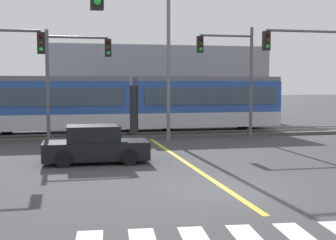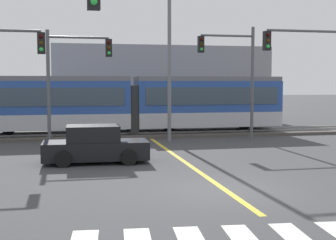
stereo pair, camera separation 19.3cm
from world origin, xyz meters
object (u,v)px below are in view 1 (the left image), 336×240
traffic_light_far_left (70,70)px  traffic_light_mid_right (315,65)px  traffic_light_far_right (234,67)px  traffic_light_near_left (1,41)px  sedan_crossing (96,146)px  street_lamp_centre (171,40)px  light_rail_tram (50,103)px

traffic_light_far_left → traffic_light_mid_right: size_ratio=0.95×
traffic_light_far_right → traffic_light_near_left: bearing=-129.6°
sedan_crossing → street_lamp_centre: street_lamp_centre is taller
traffic_light_far_right → street_lamp_centre: street_lamp_centre is taller
light_rail_tram → traffic_light_mid_right: (12.72, -7.51, 2.04)m
traffic_light_mid_right → street_lamp_centre: (-6.22, 4.24, 1.44)m
sedan_crossing → traffic_light_far_left: 6.01m
street_lamp_centre → traffic_light_mid_right: bearing=-34.3°
light_rail_tram → sedan_crossing: light_rail_tram is taller
traffic_light_far_left → traffic_light_far_right: bearing=4.7°
traffic_light_far_right → street_lamp_centre: size_ratio=0.64×
traffic_light_mid_right → traffic_light_near_left: bearing=-146.3°
traffic_light_far_right → street_lamp_centre: 3.80m
traffic_light_far_left → traffic_light_near_left: traffic_light_near_left is taller
traffic_light_mid_right → street_lamp_centre: bearing=145.7°
traffic_light_far_right → traffic_light_near_left: traffic_light_near_left is taller
street_lamp_centre → sedan_crossing: bearing=-126.6°
traffic_light_near_left → traffic_light_far_right: bearing=50.4°
light_rail_tram → traffic_light_far_right: traffic_light_far_right is taller
traffic_light_mid_right → traffic_light_far_right: traffic_light_far_right is taller
sedan_crossing → traffic_light_mid_right: traffic_light_mid_right is taller
traffic_light_far_left → traffic_light_near_left: (-1.72, -12.13, 0.35)m
sedan_crossing → traffic_light_mid_right: bearing=9.5°
traffic_light_mid_right → traffic_light_near_left: traffic_light_near_left is taller
traffic_light_near_left → street_lamp_centre: bearing=61.5°
sedan_crossing → traffic_light_far_left: size_ratio=0.73×
light_rail_tram → traffic_light_far_right: (10.03, -3.54, 2.05)m
traffic_light_far_right → traffic_light_mid_right: bearing=-55.8°
street_lamp_centre → traffic_light_far_left: bearing=-169.4°
traffic_light_mid_right → street_lamp_centre: size_ratio=0.62×
traffic_light_far_left → traffic_light_mid_right: (11.63, -3.23, 0.21)m
sedan_crossing → traffic_light_far_left: bearing=100.4°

